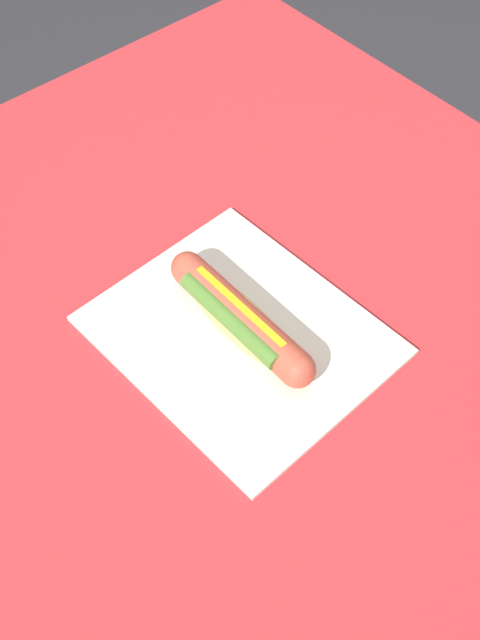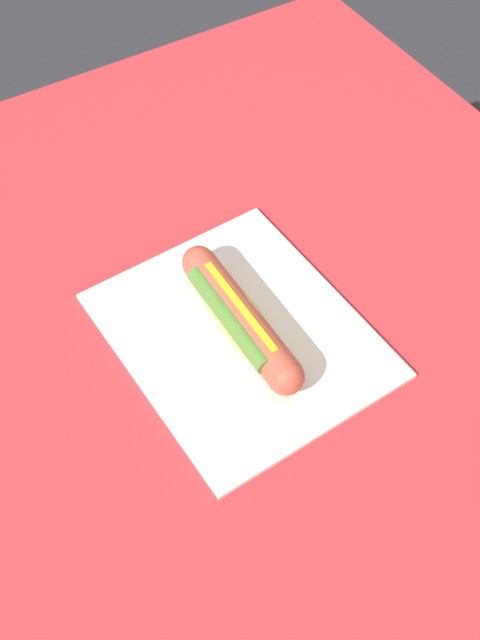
{
  "view_description": "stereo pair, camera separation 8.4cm",
  "coord_description": "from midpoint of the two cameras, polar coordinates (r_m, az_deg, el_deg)",
  "views": [
    {
      "loc": [
        -0.31,
        0.37,
        1.43
      ],
      "look_at": [
        0.07,
        0.04,
        0.76
      ],
      "focal_mm": 44.2,
      "sensor_mm": 36.0,
      "label": 1
    },
    {
      "loc": [
        -0.36,
        0.31,
        1.43
      ],
      "look_at": [
        0.07,
        0.04,
        0.76
      ],
      "focal_mm": 44.2,
      "sensor_mm": 36.0,
      "label": 2
    }
  ],
  "objects": [
    {
      "name": "paper_wrapper",
      "position": [
        0.86,
        2.78,
        -1.27
      ],
      "size": [
        0.31,
        0.26,
        0.01
      ],
      "primitive_type": "cube",
      "rotation": [
        0.0,
        0.0,
        0.05
      ],
      "color": "silver",
      "rests_on": "dining_table"
    },
    {
      "name": "hot_dog",
      "position": [
        0.84,
        2.81,
        -0.05
      ],
      "size": [
        0.22,
        0.05,
        0.05
      ],
      "color": "#DBB26B",
      "rests_on": "paper_wrapper"
    },
    {
      "name": "ground_plane",
      "position": [
        1.51,
        4.68,
        -19.19
      ],
      "size": [
        6.0,
        6.0,
        0.0
      ],
      "primitive_type": "plane",
      "color": "#2D2D33",
      "rests_on": "ground"
    },
    {
      "name": "dining_table",
      "position": [
        0.95,
        7.08,
        -7.8
      ],
      "size": [
        1.21,
        0.89,
        0.73
      ],
      "color": "brown",
      "rests_on": "ground"
    }
  ]
}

